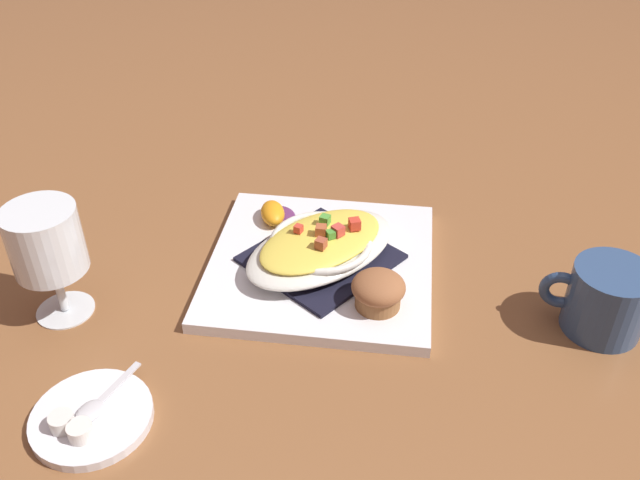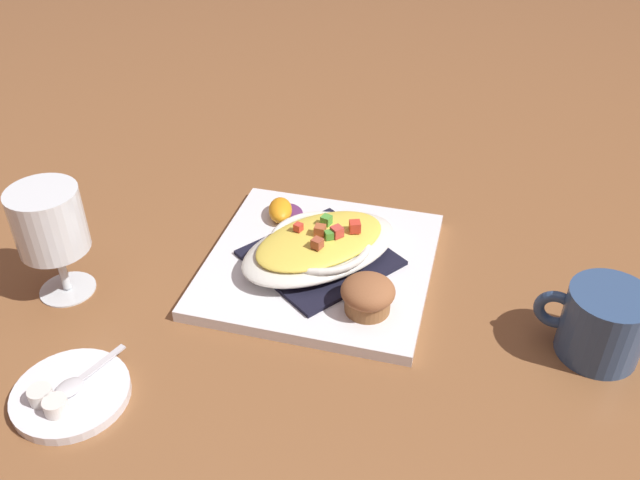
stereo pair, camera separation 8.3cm
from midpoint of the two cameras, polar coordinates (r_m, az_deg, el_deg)
name	(u,v)px [view 1 (the left image)]	position (r m, az deg, el deg)	size (l,w,h in m)	color
ground_plane	(320,269)	(0.86, -2.77, -2.51)	(2.60, 2.60, 0.00)	brown
square_plate	(320,264)	(0.86, -2.79, -2.12)	(0.28, 0.28, 0.01)	white
folded_napkin	(320,258)	(0.85, -2.81, -1.59)	(0.16, 0.15, 0.01)	black
gratin_dish	(320,245)	(0.84, -2.84, -0.51)	(0.24, 0.23, 0.05)	silver
muffin	(377,291)	(0.77, 1.74, -4.38)	(0.06, 0.06, 0.04)	#935F35
orange_garnish	(274,214)	(0.92, -6.50, 2.13)	(0.06, 0.07, 0.02)	#5A295A
coffee_mug	(604,302)	(0.80, 20.02, -5.03)	(0.12, 0.09, 0.08)	#304B74
stemmed_glass	(46,246)	(0.81, -24.78, -0.58)	(0.08, 0.08, 0.14)	white
creamer_saucer	(91,418)	(0.74, -21.89, -13.81)	(0.12, 0.12, 0.01)	white
spoon	(93,407)	(0.73, -21.71, -13.03)	(0.05, 0.08, 0.01)	silver
creamer_cup_0	(61,422)	(0.73, -24.14, -13.90)	(0.02, 0.02, 0.02)	white
creamer_cup_1	(79,431)	(0.71, -22.87, -14.72)	(0.02, 0.02, 0.02)	white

